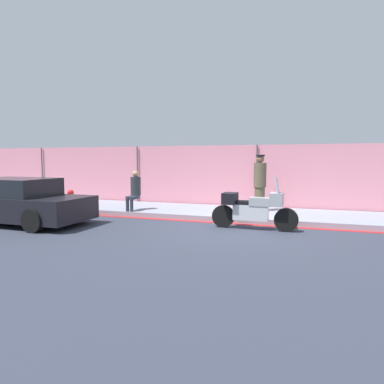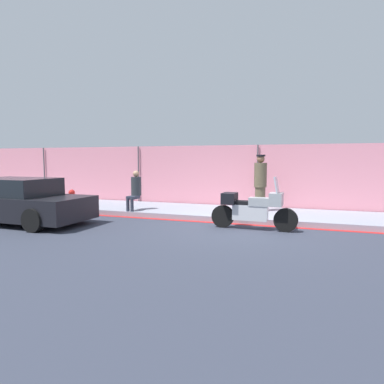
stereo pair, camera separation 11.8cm
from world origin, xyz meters
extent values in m
plane|color=#333847|center=(0.00, 0.00, 0.00)|extent=(120.00, 120.00, 0.00)
cube|color=#8E93A3|center=(0.00, 2.13, 0.08)|extent=(35.44, 2.64, 0.16)
cube|color=red|center=(0.00, 0.71, 0.00)|extent=(35.44, 0.18, 0.01)
cube|color=pink|center=(0.00, 3.54, 1.19)|extent=(33.67, 0.08, 2.37)
cylinder|color=#4C4C51|center=(-9.54, 3.44, 1.19)|extent=(0.05, 0.05, 2.37)
cylinder|color=#4C4C51|center=(-4.77, 3.44, 1.19)|extent=(0.05, 0.05, 2.37)
cylinder|color=#4C4C51|center=(0.00, 3.44, 1.19)|extent=(0.05, 0.05, 2.37)
cylinder|color=black|center=(1.26, 0.09, 0.30)|extent=(0.61, 0.16, 0.61)
cylinder|color=black|center=(-0.41, 0.14, 0.30)|extent=(0.61, 0.16, 0.61)
cube|color=silver|center=(0.34, 0.12, 0.45)|extent=(0.92, 0.30, 0.41)
cube|color=#999EA3|center=(0.57, 0.11, 0.75)|extent=(0.53, 0.32, 0.22)
cube|color=black|center=(0.24, 0.12, 0.71)|extent=(0.61, 0.30, 0.10)
cube|color=#999EA3|center=(1.01, 0.10, 0.83)|extent=(0.33, 0.48, 0.34)
cube|color=silver|center=(1.01, 0.10, 1.21)|extent=(0.12, 0.42, 0.42)
cube|color=black|center=(-0.23, 0.13, 0.81)|extent=(0.37, 0.51, 0.30)
cylinder|color=brown|center=(0.26, 2.39, 0.56)|extent=(0.33, 0.33, 0.79)
cylinder|color=brown|center=(0.26, 2.39, 1.35)|extent=(0.41, 0.41, 0.79)
sphere|color=brown|center=(0.26, 2.39, 1.87)|extent=(0.25, 0.25, 0.25)
cylinder|color=black|center=(0.26, 2.39, 1.98)|extent=(0.29, 0.29, 0.06)
cylinder|color=#2D3342|center=(-3.81, 0.90, 0.38)|extent=(0.11, 0.11, 0.44)
cylinder|color=#2D3342|center=(-3.65, 0.90, 0.38)|extent=(0.11, 0.11, 0.44)
cube|color=#2D3342|center=(-3.73, 1.12, 0.60)|extent=(0.29, 0.44, 0.10)
cylinder|color=#2D3338|center=(-3.73, 1.34, 0.96)|extent=(0.34, 0.34, 0.62)
sphere|color=tan|center=(-3.73, 1.34, 1.37)|extent=(0.21, 0.21, 0.21)
cube|color=black|center=(-6.06, -1.25, 0.49)|extent=(4.11, 1.81, 0.64)
cube|color=black|center=(-6.27, -1.25, 1.06)|extent=(2.27, 1.57, 0.50)
cylinder|color=black|center=(-4.78, -0.44, 0.31)|extent=(0.61, 0.23, 0.61)
cylinder|color=black|center=(-4.81, -2.10, 0.31)|extent=(0.61, 0.23, 0.61)
cylinder|color=black|center=(-7.32, -0.40, 0.31)|extent=(0.61, 0.23, 0.61)
cylinder|color=red|center=(-6.35, 1.31, 0.37)|extent=(0.25, 0.25, 0.42)
sphere|color=red|center=(-6.35, 1.31, 0.65)|extent=(0.23, 0.23, 0.23)
cylinder|color=red|center=(-6.35, 1.17, 0.39)|extent=(0.09, 0.10, 0.09)
camera|label=1|loc=(1.77, -8.88, 1.84)|focal=32.00mm
camera|label=2|loc=(1.88, -8.84, 1.84)|focal=32.00mm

